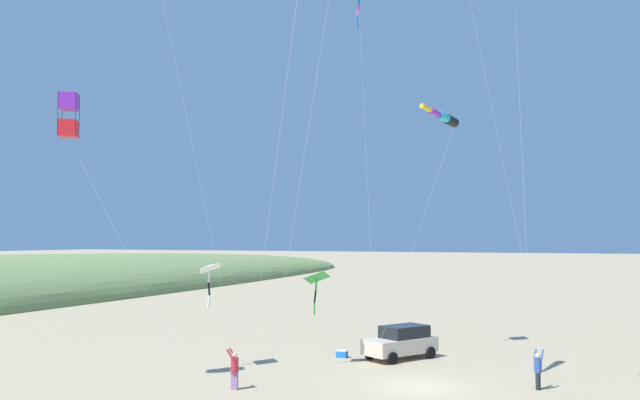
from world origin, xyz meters
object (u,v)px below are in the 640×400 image
(kite_windsock_orange_high_right, at_px, (444,117))
(kite_delta_black_fish_shape, at_px, (209,269))
(person_adult_flyer, at_px, (234,367))
(kite_delta_small_distant, at_px, (316,278))
(cooler_box, at_px, (342,354))
(parked_car, at_px, (401,342))
(kite_box_blue_topmost, at_px, (69,115))
(person_child_green_jacket, at_px, (538,368))

(kite_windsock_orange_high_right, height_order, kite_delta_black_fish_shape, kite_windsock_orange_high_right)
(person_adult_flyer, bearing_deg, kite_delta_black_fish_shape, -44.07)
(kite_delta_small_distant, bearing_deg, kite_delta_black_fish_shape, 30.99)
(kite_delta_black_fish_shape, bearing_deg, kite_delta_small_distant, -149.01)
(cooler_box, height_order, kite_windsock_orange_high_right, kite_windsock_orange_high_right)
(parked_car, xyz_separation_m, person_adult_flyer, (4.74, 10.31, 0.03))
(kite_windsock_orange_high_right, xyz_separation_m, kite_box_blue_topmost, (15.47, 8.18, -0.15))
(kite_windsock_orange_high_right, distance_m, kite_delta_black_fish_shape, 14.36)
(kite_delta_black_fish_shape, bearing_deg, kite_box_blue_topmost, 64.65)
(cooler_box, bearing_deg, person_child_green_jacket, 160.39)
(parked_car, distance_m, person_child_green_jacket, 9.21)
(person_child_green_jacket, bearing_deg, cooler_box, -19.61)
(kite_windsock_orange_high_right, relative_size, kite_box_blue_topmost, 0.96)
(parked_car, bearing_deg, kite_delta_small_distant, 46.02)
(cooler_box, xyz_separation_m, kite_delta_small_distant, (0.39, 2.80, 4.44))
(parked_car, height_order, kite_delta_black_fish_shape, kite_delta_black_fish_shape)
(person_adult_flyer, xyz_separation_m, kite_delta_small_distant, (-1.12, -6.56, 3.67))
(kite_windsock_orange_high_right, bearing_deg, person_child_green_jacket, -173.96)
(kite_delta_black_fish_shape, bearing_deg, parked_car, -141.81)
(person_adult_flyer, bearing_deg, cooler_box, -99.17)
(kite_delta_small_distant, bearing_deg, parked_car, -133.98)
(cooler_box, distance_m, kite_delta_black_fish_shape, 9.23)
(person_child_green_jacket, bearing_deg, person_adult_flyer, 23.37)
(kite_windsock_orange_high_right, relative_size, kite_delta_small_distant, 2.54)
(person_child_green_jacket, height_order, kite_delta_small_distant, kite_delta_small_distant)
(kite_box_blue_topmost, distance_m, kite_delta_small_distant, 14.87)
(parked_car, height_order, kite_windsock_orange_high_right, kite_windsock_orange_high_right)
(parked_car, height_order, kite_box_blue_topmost, kite_box_blue_topmost)
(kite_delta_black_fish_shape, xyz_separation_m, kite_delta_small_distant, (-4.87, -2.93, -0.54))
(parked_car, height_order, kite_delta_small_distant, kite_delta_small_distant)
(person_child_green_jacket, distance_m, kite_delta_small_distant, 12.06)
(person_adult_flyer, bearing_deg, parked_car, -114.69)
(parked_car, bearing_deg, kite_windsock_orange_high_right, 125.19)
(person_adult_flyer, bearing_deg, person_child_green_jacket, -156.63)
(person_child_green_jacket, relative_size, kite_windsock_orange_high_right, 0.14)
(person_adult_flyer, relative_size, kite_windsock_orange_high_right, 0.14)
(cooler_box, distance_m, kite_box_blue_topmost, 19.46)
(person_adult_flyer, height_order, person_child_green_jacket, person_adult_flyer)
(parked_car, bearing_deg, cooler_box, 16.51)
(person_child_green_jacket, height_order, kite_windsock_orange_high_right, kite_windsock_orange_high_right)
(kite_box_blue_topmost, bearing_deg, person_child_green_jacket, -156.21)
(parked_car, relative_size, person_child_green_jacket, 2.63)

